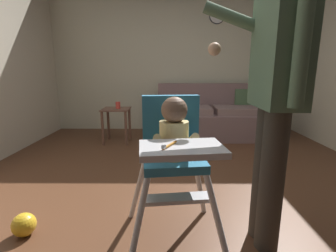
{
  "coord_description": "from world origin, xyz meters",
  "views": [
    {
      "loc": [
        -0.1,
        -2.07,
        1.06
      ],
      "look_at": [
        -0.11,
        -0.71,
        0.76
      ],
      "focal_mm": 26.41,
      "sensor_mm": 36.0,
      "label": 1
    }
  ],
  "objects": [
    {
      "name": "wall_far",
      "position": [
        0.0,
        2.51,
        1.4
      ],
      "size": [
        5.13,
        0.06,
        2.79
      ],
      "primitive_type": "cube",
      "color": "beige",
      "rests_on": "ground"
    },
    {
      "name": "wall_clock",
      "position": [
        0.71,
        2.47,
        1.99
      ],
      "size": [
        0.27,
        0.04,
        0.27
      ],
      "color": "white"
    },
    {
      "name": "sippy_cup",
      "position": [
        -0.88,
        1.59,
        0.57
      ],
      "size": [
        0.07,
        0.07,
        0.1
      ],
      "primitive_type": "cylinder",
      "color": "#D13D33",
      "rests_on": "side_table"
    },
    {
      "name": "adult_standing",
      "position": [
        0.49,
        -0.67,
        0.95
      ],
      "size": [
        0.51,
        0.5,
        1.68
      ],
      "rotation": [
        0.0,
        0.0,
        3.12
      ],
      "color": "#363129",
      "rests_on": "ground"
    },
    {
      "name": "couch",
      "position": [
        0.59,
        1.99,
        0.33
      ],
      "size": [
        1.79,
        0.86,
        0.86
      ],
      "rotation": [
        0.0,
        0.0,
        -1.57
      ],
      "color": "#806262",
      "rests_on": "ground"
    },
    {
      "name": "high_chair",
      "position": [
        -0.08,
        -0.65,
        0.64
      ],
      "size": [
        0.67,
        0.78,
        0.93
      ],
      "rotation": [
        0.0,
        0.0,
        -1.45
      ],
      "color": "silver",
      "rests_on": "ground"
    },
    {
      "name": "ground",
      "position": [
        0.0,
        0.0,
        -0.05
      ],
      "size": [
        5.93,
        6.56,
        0.1
      ],
      "primitive_type": "cube",
      "color": "brown"
    },
    {
      "name": "toy_ball",
      "position": [
        -1.06,
        -0.63,
        0.08
      ],
      "size": [
        0.15,
        0.15,
        0.15
      ],
      "primitive_type": "sphere",
      "color": "gold",
      "rests_on": "ground"
    },
    {
      "name": "side_table",
      "position": [
        -0.91,
        1.59,
        0.38
      ],
      "size": [
        0.4,
        0.4,
        0.52
      ],
      "color": "brown",
      "rests_on": "ground"
    }
  ]
}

